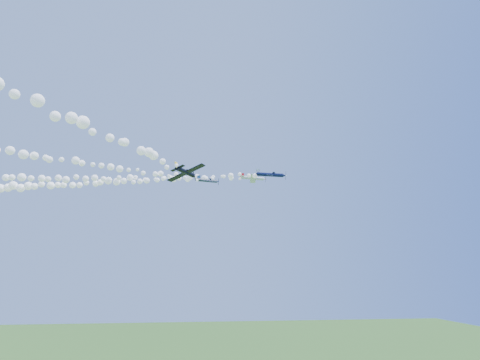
{
  "coord_description": "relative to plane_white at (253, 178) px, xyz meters",
  "views": [
    {
      "loc": [
        -10.32,
        -92.3,
        25.17
      ],
      "look_at": [
        0.83,
        -5.36,
        45.44
      ],
      "focal_mm": 30.0,
      "sensor_mm": 36.0,
      "label": 1
    }
  ],
  "objects": [
    {
      "name": "plane_navy",
      "position": [
        3.21,
        -7.5,
        -0.81
      ],
      "size": [
        7.69,
        8.0,
        3.03
      ],
      "rotation": [
        0.18,
        0.1,
        -0.3
      ],
      "color": "#0D143A"
    },
    {
      "name": "plane_white",
      "position": [
        0.0,
        0.0,
        0.0
      ],
      "size": [
        6.86,
        7.29,
        2.59
      ],
      "rotation": [
        -0.09,
        0.08,
        -0.11
      ],
      "color": "white"
    },
    {
      "name": "plane_black",
      "position": [
        -17.18,
        -38.51,
        -8.56
      ],
      "size": [
        6.12,
        6.0,
        2.29
      ],
      "rotation": [
        -0.34,
        -0.0,
        1.08
      ],
      "color": "black"
    },
    {
      "name": "plane_grey",
      "position": [
        -12.17,
        -7.62,
        -2.78
      ],
      "size": [
        5.99,
        6.22,
        1.87
      ],
      "rotation": [
        0.21,
        -0.05,
        0.5
      ],
      "color": "#3B4356"
    },
    {
      "name": "smoke_trail_navy",
      "position": [
        -37.47,
        5.17,
        -0.99
      ],
      "size": [
        77.09,
        25.96,
        3.0
      ],
      "primitive_type": null,
      "color": "white"
    },
    {
      "name": "smoke_trail_grey",
      "position": [
        -42.49,
        -24.08,
        -3.2
      ],
      "size": [
        57.62,
        32.34,
        2.92
      ],
      "primitive_type": null,
      "color": "white"
    },
    {
      "name": "smoke_trail_white",
      "position": [
        -37.17,
        4.14,
        -0.29
      ],
      "size": [
        70.25,
        10.07,
        2.93
      ],
      "primitive_type": null,
      "color": "white"
    }
  ]
}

